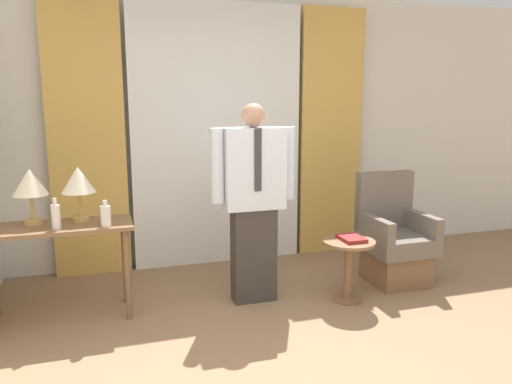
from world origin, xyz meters
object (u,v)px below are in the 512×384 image
(person, at_px, (254,197))
(side_table, at_px, (348,260))
(table_lamp_left, at_px, (30,184))
(book, at_px, (352,238))
(bottle_by_lamp, at_px, (56,216))
(table_lamp_right, at_px, (78,182))
(desk, at_px, (58,243))
(armchair, at_px, (394,243))
(bottle_near_edge, at_px, (106,216))

(person, relative_size, side_table, 3.13)
(table_lamp_left, xyz_separation_m, book, (2.44, -0.43, -0.51))
(table_lamp_left, bearing_deg, person, -5.96)
(bottle_by_lamp, relative_size, book, 0.95)
(table_lamp_left, relative_size, table_lamp_right, 1.00)
(table_lamp_right, bearing_deg, bottle_by_lamp, -129.08)
(desk, xyz_separation_m, armchair, (2.86, -0.07, -0.24))
(table_lamp_left, height_order, table_lamp_right, same)
(table_lamp_left, xyz_separation_m, table_lamp_right, (0.34, 0.00, 0.00))
(armchair, height_order, book, armchair)
(bottle_near_edge, distance_m, book, 1.95)
(bottle_by_lamp, bearing_deg, person, 0.84)
(desk, relative_size, table_lamp_left, 2.58)
(person, xyz_separation_m, side_table, (0.74, -0.26, -0.52))
(bottle_near_edge, bearing_deg, side_table, -6.33)
(person, bearing_deg, desk, 176.37)
(armchair, bearing_deg, person, -178.97)
(desk, distance_m, bottle_by_lamp, 0.26)
(desk, xyz_separation_m, table_lamp_left, (-0.17, 0.08, 0.44))
(desk, relative_size, person, 0.67)
(desk, distance_m, side_table, 2.29)
(table_lamp_right, height_order, book, table_lamp_right)
(armchair, distance_m, side_table, 0.68)
(side_table, bearing_deg, bottle_near_edge, 173.67)
(person, relative_size, armchair, 1.64)
(table_lamp_left, bearing_deg, desk, -25.23)
(desk, bearing_deg, table_lamp_left, 154.77)
(table_lamp_left, bearing_deg, table_lamp_right, 0.00)
(side_table, bearing_deg, book, 11.21)
(person, relative_size, book, 6.79)
(table_lamp_right, xyz_separation_m, armchair, (2.70, -0.15, -0.68))
(armchair, bearing_deg, desk, 178.57)
(book, bearing_deg, bottle_near_edge, 173.88)
(bottle_by_lamp, bearing_deg, table_lamp_right, 50.92)
(bottle_by_lamp, height_order, armchair, armchair)
(desk, bearing_deg, person, -3.63)
(table_lamp_left, xyz_separation_m, person, (1.68, -0.17, -0.17))
(table_lamp_left, distance_m, bottle_near_edge, 0.61)
(book, bearing_deg, table_lamp_right, 168.34)
(table_lamp_right, relative_size, bottle_by_lamp, 1.85)
(table_lamp_right, relative_size, armchair, 0.42)
(table_lamp_right, bearing_deg, book, -11.66)
(side_table, bearing_deg, armchair, 24.99)
(bottle_near_edge, height_order, armchair, armchair)
(desk, bearing_deg, armchair, -1.43)
(desk, relative_size, table_lamp_right, 2.58)
(bottle_by_lamp, distance_m, person, 1.50)
(person, height_order, side_table, person)
(person, bearing_deg, bottle_near_edge, -177.35)
(side_table, relative_size, book, 2.17)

